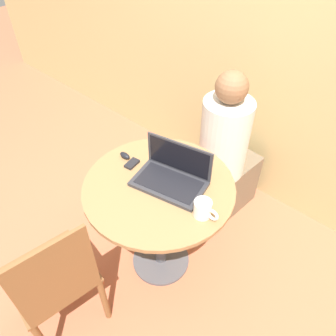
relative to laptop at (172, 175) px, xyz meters
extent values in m
plane|color=#B26042|center=(-0.03, -0.07, -0.78)|extent=(12.00, 12.00, 0.00)
cube|color=tan|center=(-0.03, 0.99, 0.52)|extent=(7.00, 0.05, 2.60)
cylinder|color=#4C4C51|center=(-0.03, -0.07, -0.77)|extent=(0.38, 0.38, 0.02)
cylinder|color=#4C4C51|center=(-0.03, -0.07, -0.42)|extent=(0.07, 0.07, 0.70)
cylinder|color=olive|center=(-0.03, -0.07, -0.06)|extent=(0.82, 0.82, 0.02)
cube|color=#2D2D33|center=(0.01, -0.03, -0.03)|extent=(0.42, 0.30, 0.02)
cube|color=black|center=(0.01, -0.03, -0.02)|extent=(0.36, 0.24, 0.00)
cube|color=#2D2D33|center=(-0.02, 0.08, 0.07)|extent=(0.37, 0.09, 0.19)
cube|color=black|center=(-0.01, 0.07, 0.07)|extent=(0.34, 0.07, 0.17)
cube|color=black|center=(-0.26, -0.05, -0.04)|extent=(0.06, 0.09, 0.02)
ellipsoid|color=black|center=(-0.33, -0.03, -0.03)|extent=(0.07, 0.04, 0.03)
cylinder|color=white|center=(0.26, -0.08, 0.00)|extent=(0.09, 0.09, 0.09)
torus|color=white|center=(0.32, -0.08, 0.00)|extent=(0.07, 0.02, 0.07)
cylinder|color=brown|center=(-0.37, -0.49, -0.57)|extent=(0.04, 0.04, 0.42)
cylinder|color=brown|center=(-0.43, -0.85, -0.57)|extent=(0.04, 0.04, 0.42)
cylinder|color=brown|center=(-0.02, -0.55, -0.57)|extent=(0.04, 0.04, 0.42)
cube|color=brown|center=(-0.22, -0.70, -0.35)|extent=(0.46, 0.46, 0.02)
cube|color=brown|center=(-0.04, -0.73, -0.11)|extent=(0.08, 0.37, 0.46)
cube|color=brown|center=(-0.02, 0.65, -0.57)|extent=(0.33, 0.46, 0.43)
cylinder|color=beige|center=(-0.03, 0.55, -0.08)|extent=(0.31, 0.31, 0.54)
sphere|color=brown|center=(-0.03, 0.55, 0.28)|extent=(0.19, 0.19, 0.19)
camera|label=1|loc=(0.81, -0.95, 1.21)|focal=35.00mm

